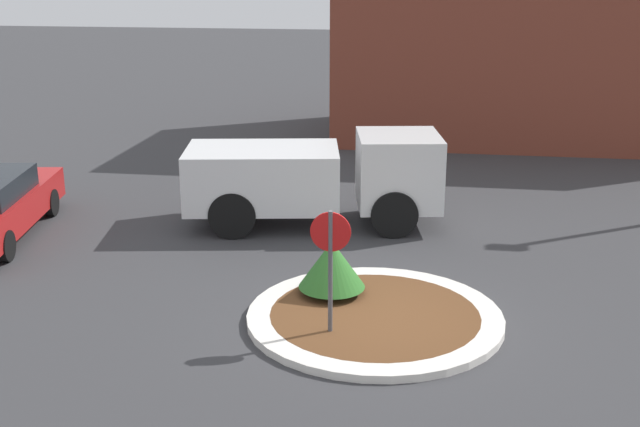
% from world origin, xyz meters
% --- Properties ---
extents(ground_plane, '(120.00, 120.00, 0.00)m').
position_xyz_m(ground_plane, '(0.00, 0.00, 0.00)').
color(ground_plane, '#38383A').
extents(traffic_island, '(4.13, 4.13, 0.13)m').
position_xyz_m(traffic_island, '(0.00, 0.00, 0.06)').
color(traffic_island, silver).
rests_on(traffic_island, ground_plane).
extents(stop_sign, '(0.61, 0.07, 2.05)m').
position_xyz_m(stop_sign, '(-0.62, -0.74, 1.39)').
color(stop_sign, '#4C4C51').
rests_on(stop_sign, ground_plane).
extents(island_shrub, '(1.13, 1.13, 0.94)m').
position_xyz_m(island_shrub, '(-0.80, 0.72, 0.66)').
color(island_shrub, brown).
rests_on(island_shrub, traffic_island).
extents(utility_truck, '(5.71, 2.86, 2.00)m').
position_xyz_m(utility_truck, '(-1.74, 4.84, 1.10)').
color(utility_truck, silver).
rests_on(utility_truck, ground_plane).
extents(storefront_building, '(12.79, 6.07, 6.85)m').
position_xyz_m(storefront_building, '(3.93, 15.33, 3.43)').
color(storefront_building, brown).
rests_on(storefront_building, ground_plane).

